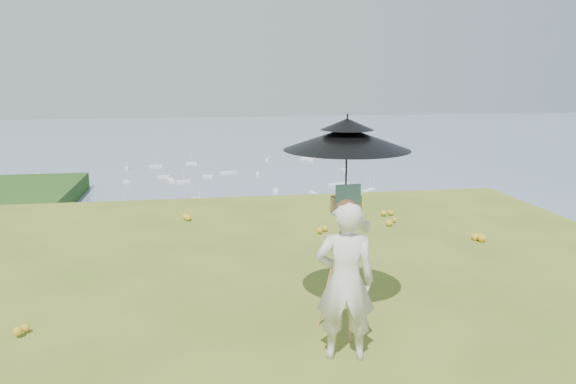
{
  "coord_description": "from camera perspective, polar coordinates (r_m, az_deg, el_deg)",
  "views": [
    {
      "loc": [
        -0.07,
        -5.53,
        2.8
      ],
      "look_at": [
        1.23,
        2.47,
        1.06
      ],
      "focal_mm": 35.0,
      "sensor_mm": 36.0,
      "label": 1
    }
  ],
  "objects": [
    {
      "name": "harbor_town",
      "position": [
        86.76,
        -8.63,
        -9.85
      ],
      "size": [
        110.0,
        22.0,
        5.0
      ],
      "primitive_type": null,
      "color": "silver",
      "rests_on": "shoreline_tier"
    },
    {
      "name": "painter",
      "position": [
        5.55,
        5.82,
        -9.02
      ],
      "size": [
        0.65,
        0.48,
        1.61
      ],
      "primitive_type": "imported",
      "rotation": [
        0.0,
        0.0,
        2.96
      ],
      "color": "silver",
      "rests_on": "ground"
    },
    {
      "name": "ground",
      "position": [
        6.2,
        -7.84,
        -14.85
      ],
      "size": [
        14.0,
        14.0,
        0.0
      ],
      "primitive_type": "plane",
      "color": "#577321",
      "rests_on": "ground"
    },
    {
      "name": "painter_cap",
      "position": [
        5.33,
        6.0,
        -1.38
      ],
      "size": [
        0.24,
        0.27,
        0.1
      ],
      "primitive_type": null,
      "rotation": [
        0.0,
        0.0,
        -0.11
      ],
      "color": "#C0696E",
      "rests_on": "painter"
    },
    {
      "name": "sun_umbrella",
      "position": [
        5.9,
        5.95,
        2.99
      ],
      "size": [
        1.41,
        1.41,
        1.02
      ],
      "primitive_type": null,
      "rotation": [
        0.0,
        0.0,
        -0.06
      ],
      "color": "black",
      "rests_on": "field_easel"
    },
    {
      "name": "field_easel",
      "position": [
        6.12,
        5.79,
        -6.74
      ],
      "size": [
        0.66,
        0.66,
        1.66
      ],
      "primitive_type": null,
      "rotation": [
        0.0,
        0.0,
        0.05
      ],
      "color": "#A58145",
      "rests_on": "ground"
    },
    {
      "name": "shoreline_tier",
      "position": [
        89.39,
        -8.49,
        -13.71
      ],
      "size": [
        170.0,
        28.0,
        8.0
      ],
      "primitive_type": "cube",
      "color": "slate",
      "rests_on": "bay_water"
    },
    {
      "name": "moored_boats",
      "position": [
        170.92,
        -13.17,
        -0.48
      ],
      "size": [
        140.0,
        140.0,
        0.7
      ],
      "primitive_type": null,
      "color": "white",
      "rests_on": "bay_water"
    },
    {
      "name": "slope_trees",
      "position": [
        44.26,
        -8.52,
        -11.7
      ],
      "size": [
        110.0,
        50.0,
        6.0
      ],
      "primitive_type": null,
      "color": "#255519",
      "rests_on": "forest_slope"
    },
    {
      "name": "bay_water",
      "position": [
        248.27,
        -9.11,
        3.48
      ],
      "size": [
        700.0,
        700.0,
        0.0
      ],
      "primitive_type": "plane",
      "color": "slate",
      "rests_on": "ground"
    },
    {
      "name": "wildflowers",
      "position": [
        6.4,
        -7.92,
        -13.36
      ],
      "size": [
        10.0,
        10.5,
        0.12
      ],
      "primitive_type": null,
      "color": "gold",
      "rests_on": "ground"
    }
  ]
}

